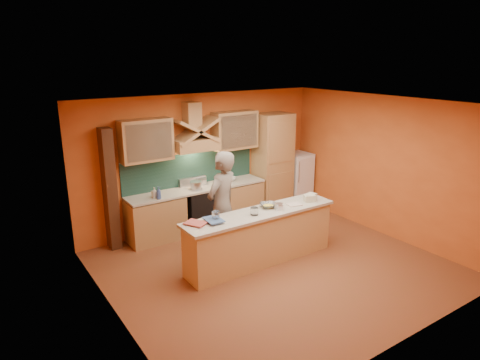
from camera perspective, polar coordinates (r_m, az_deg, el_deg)
floor at (r=7.62m, az=4.68°, el=-11.42°), size 5.50×5.00×0.01m
ceiling at (r=6.78m, az=5.23°, el=10.00°), size 5.50×5.00×0.01m
wall_back at (r=9.08m, az=-5.00°, el=2.65°), size 5.50×0.02×2.80m
wall_front at (r=5.50m, az=21.64°, el=-7.84°), size 5.50×0.02×2.80m
wall_left at (r=5.85m, az=-16.68°, el=-5.89°), size 0.02×5.00×2.80m
wall_right at (r=9.01m, az=18.71°, el=1.71°), size 0.02×5.00×2.80m
base_cabinet_left at (r=8.60m, az=-11.17°, el=-5.20°), size 1.10×0.60×0.86m
base_cabinet_right at (r=9.43m, az=-0.51°, el=-2.91°), size 1.10×0.60×0.86m
counter_top at (r=8.82m, az=-5.67°, el=-1.16°), size 3.00×0.62×0.04m
stove at (r=8.97m, az=-5.59°, el=-3.90°), size 0.60×0.58×0.90m
backsplash at (r=8.97m, az=-6.61°, el=1.43°), size 3.00×0.03×0.70m
range_hood at (r=8.63m, az=-6.00°, el=4.76°), size 0.92×0.50×0.24m
hood_chimney at (r=8.62m, az=-6.43°, el=8.64°), size 0.30×0.30×0.50m
upper_cabinet_left at (r=8.26m, az=-12.43°, el=5.20°), size 1.00×0.35×0.80m
upper_cabinet_right at (r=9.17m, az=-0.71°, el=6.67°), size 1.00×0.35×0.80m
pantry_column at (r=9.79m, az=4.36°, el=2.16°), size 0.80×0.60×2.30m
fridge at (r=10.39m, az=7.55°, el=0.05°), size 0.58×0.60×1.30m
trim_column_left at (r=8.25m, az=-16.96°, el=-1.25°), size 0.20×0.30×2.30m
island_body at (r=7.58m, az=2.73°, el=-7.82°), size 2.80×0.55×0.88m
island_top at (r=7.40m, az=2.78°, el=-4.43°), size 2.90×0.62×0.05m
person at (r=7.56m, az=-2.42°, el=-3.45°), size 0.85×0.72×1.97m
pot_large at (r=8.70m, az=-5.88°, el=-0.80°), size 0.25×0.25×0.17m
pot_small at (r=9.01m, az=-5.12°, el=-0.28°), size 0.26×0.26×0.14m
soap_bottle_a at (r=8.29m, az=-11.34°, el=-1.67°), size 0.10×0.10×0.21m
soap_bottle_b at (r=8.21m, az=-10.80°, el=-1.70°), size 0.13×0.13×0.24m
bowl_back at (r=9.26m, az=-1.37°, el=0.16°), size 0.31×0.31×0.08m
dish_rack at (r=9.10m, az=-2.20°, el=-0.11°), size 0.29×0.26×0.09m
book_lower at (r=6.79m, az=-6.50°, el=-6.12°), size 0.38×0.41×0.03m
book_upper at (r=6.89m, az=-4.50°, el=-5.53°), size 0.27×0.36×0.03m
jar_large at (r=6.95m, az=-3.26°, el=-4.87°), size 0.16×0.16×0.17m
jar_small at (r=7.23m, az=1.93°, el=-4.18°), size 0.14×0.14×0.13m
kitchen_scale at (r=7.49m, az=5.21°, el=-3.62°), size 0.13×0.13×0.10m
mixing_bowl at (r=7.60m, az=3.80°, el=-3.39°), size 0.38×0.38×0.07m
cloth at (r=7.77m, az=7.25°, el=-3.25°), size 0.28×0.23×0.02m
grocery_bag_a at (r=8.05m, az=9.41°, el=-2.23°), size 0.22×0.19×0.12m
grocery_bag_b at (r=7.98m, az=9.23°, el=-2.40°), size 0.25×0.22×0.12m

